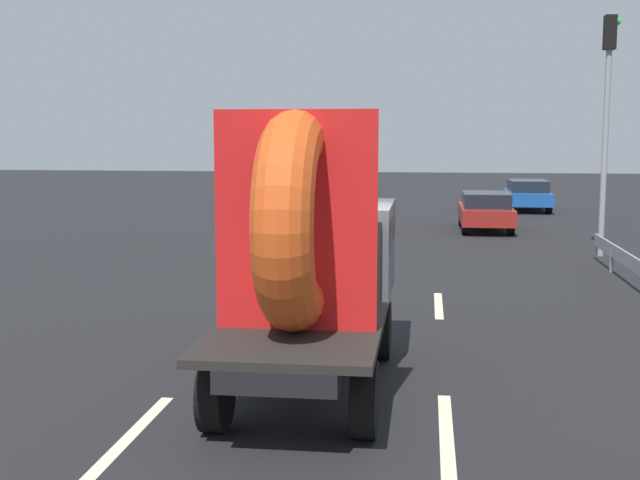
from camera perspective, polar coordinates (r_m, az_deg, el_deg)
ground_plane at (r=12.03m, az=0.17°, el=-9.00°), size 120.00×120.00×0.00m
flatbed_truck at (r=11.25m, az=-0.41°, el=-1.12°), size 2.02×5.36×3.66m
distant_sedan at (r=29.47m, az=11.29°, el=2.03°), size 1.74×4.07×1.33m
traffic_light at (r=24.02m, az=19.09°, el=8.87°), size 0.42×0.36×6.50m
lane_dash_left_near at (r=9.80m, az=-12.98°, el=-13.04°), size 0.16×2.82×0.01m
lane_dash_left_far at (r=17.54m, az=-3.54°, el=-3.77°), size 0.16×2.24×0.01m
lane_dash_right_near at (r=9.71m, az=8.67°, el=-13.13°), size 0.16×2.91×0.01m
lane_dash_right_far at (r=16.63m, az=8.13°, el=-4.45°), size 0.16×2.50×0.01m
oncoming_car at (r=37.41m, az=14.03°, el=3.07°), size 1.75×4.09×1.33m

